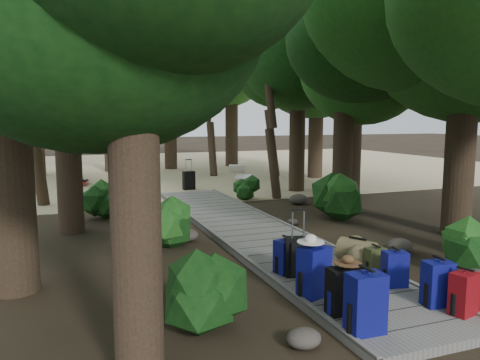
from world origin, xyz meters
name	(u,v)px	position (x,y,z in m)	size (l,w,h in m)	color
ground	(269,244)	(0.00, 0.00, 0.00)	(120.00, 120.00, 0.00)	#2D2316
sand_beach	(145,169)	(0.00, 16.00, 0.01)	(40.00, 22.00, 0.02)	tan
boardwalk	(251,231)	(0.00, 1.00, 0.06)	(2.00, 12.00, 0.12)	slate
backpack_left_a	(366,300)	(-0.74, -4.41, 0.52)	(0.43, 0.30, 0.81)	navy
backpack_left_b	(342,288)	(-0.69, -3.83, 0.46)	(0.37, 0.26, 0.68)	black
backpack_left_c	(314,269)	(-0.72, -3.16, 0.52)	(0.43, 0.31, 0.80)	navy
backpack_left_d	(288,254)	(-0.61, -2.09, 0.42)	(0.40, 0.29, 0.61)	navy
backpack_right_a	(464,291)	(0.78, -4.42, 0.43)	(0.35, 0.25, 0.62)	maroon
backpack_right_b	(438,281)	(0.68, -4.07, 0.46)	(0.38, 0.27, 0.68)	navy
backpack_right_c	(395,267)	(0.63, -3.25, 0.42)	(0.35, 0.25, 0.60)	navy
backpack_right_d	(376,260)	(0.70, -2.68, 0.36)	(0.32, 0.23, 0.48)	#3A431E
duffel_right_khaki	(357,251)	(0.77, -2.07, 0.33)	(0.43, 0.64, 0.43)	brown
suitcase_on_boardwalk	(298,257)	(-0.54, -2.31, 0.44)	(0.41, 0.23, 0.64)	black
lone_suitcase_on_sand	(189,180)	(0.34, 8.08, 0.36)	(0.44, 0.25, 0.69)	black
hat_brown	(348,259)	(-0.64, -3.87, 0.85)	(0.37, 0.37, 0.11)	#51351E
hat_white	(311,238)	(-0.79, -3.17, 0.98)	(0.39, 0.39, 0.13)	silver
kayak	(82,182)	(-3.36, 10.56, 0.18)	(0.70, 3.20, 0.32)	#A41B0E
sun_lounger	(244,174)	(3.11, 9.55, 0.35)	(0.66, 2.04, 0.66)	silver
tree_right_b	(468,27)	(4.34, -0.77, 4.64)	(5.20, 5.20, 9.29)	black
tree_right_c	(345,72)	(3.33, 2.41, 3.94)	(4.56, 4.56, 7.89)	black
tree_right_d	(353,30)	(5.01, 4.57, 5.53)	(6.03, 6.03, 11.05)	black
tree_right_e	(298,78)	(4.02, 6.46, 4.12)	(4.58, 4.58, 8.24)	black
tree_right_f	(317,72)	(6.62, 9.65, 4.70)	(5.27, 5.27, 9.40)	black
tree_left_a	(130,17)	(-3.36, -4.21, 3.60)	(4.32, 4.32, 7.20)	black
tree_left_c	(63,51)	(-3.90, 2.66, 4.18)	(4.80, 4.80, 8.35)	black
tree_back_a	(108,76)	(-1.76, 15.50, 4.74)	(5.47, 5.47, 9.48)	black
tree_back_b	(169,79)	(1.33, 15.69, 4.69)	(5.26, 5.26, 9.39)	black
tree_back_c	(232,75)	(4.87, 15.97, 5.08)	(5.65, 5.65, 10.17)	black
tree_back_d	(35,88)	(-5.10, 14.79, 4.04)	(4.84, 4.84, 8.07)	black
palm_right_a	(278,93)	(2.72, 5.39, 3.51)	(4.12, 4.12, 7.02)	#113D11
palm_right_b	(274,75)	(5.17, 11.03, 4.63)	(4.80, 4.80, 9.27)	#113D11
palm_right_c	(217,94)	(2.76, 12.08, 3.78)	(4.75, 4.75, 7.56)	#113D11
palm_left_a	(27,76)	(-4.93, 6.52, 3.91)	(4.91, 4.91, 7.82)	#113D11
rock_left_a	(304,338)	(-1.48, -4.28, 0.11)	(0.42, 0.37, 0.23)	#4C473F
rock_left_b	(144,292)	(-2.99, -2.11, 0.11)	(0.40, 0.36, 0.22)	#4C473F
rock_left_c	(187,235)	(-1.58, 0.84, 0.14)	(0.51, 0.45, 0.28)	#4C473F
rock_left_d	(156,219)	(-1.84, 3.13, 0.07)	(0.26, 0.23, 0.14)	#4C473F
rock_right_a	(477,276)	(2.16, -3.37, 0.13)	(0.46, 0.41, 0.25)	#4C473F
rock_right_b	(400,246)	(2.16, -1.51, 0.15)	(0.53, 0.48, 0.29)	#4C473F
rock_right_c	(293,222)	(1.32, 1.49, 0.08)	(0.28, 0.26, 0.16)	#4C473F
rock_right_d	(298,199)	(2.79, 3.97, 0.16)	(0.59, 0.53, 0.32)	#4C473F
shrub_left_a	(198,289)	(-2.48, -3.28, 0.50)	(1.11, 1.11, 1.00)	#18501B
shrub_left_b	(172,224)	(-1.96, 0.64, 0.46)	(1.03, 1.03, 0.92)	#18501B
shrub_left_c	(100,201)	(-3.15, 4.08, 0.47)	(1.04, 1.04, 0.93)	#18501B
shrub_right_a	(462,247)	(2.27, -2.94, 0.48)	(1.07, 1.07, 0.96)	#18501B
shrub_right_b	(338,194)	(2.77, 1.68, 0.67)	(1.49, 1.49, 1.34)	#18501B
shrub_right_c	(247,189)	(1.65, 5.43, 0.36)	(0.79, 0.79, 0.71)	#18501B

